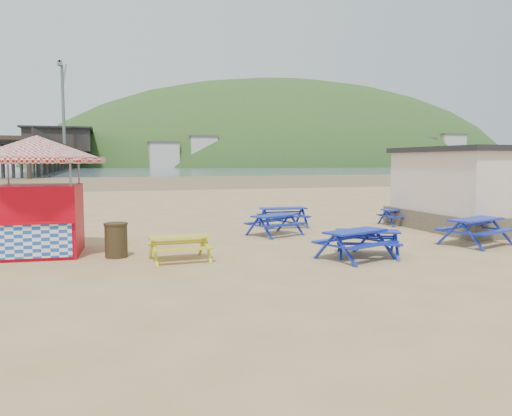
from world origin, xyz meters
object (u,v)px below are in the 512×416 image
object	(u,v)px
picnic_table_yellow	(180,248)
litter_bin	(116,240)
amenity_block	(503,188)
ice_cream_kiosk	(38,180)
picnic_table_blue_b	(283,217)
picnic_table_blue_a	(275,225)

from	to	relation	value
picnic_table_yellow	litter_bin	distance (m)	1.86
litter_bin	amenity_block	distance (m)	15.02
amenity_block	litter_bin	bearing A→B (deg)	-172.74
litter_bin	amenity_block	xyz separation A→B (m)	(14.86, 1.89, 1.09)
picnic_table_yellow	ice_cream_kiosk	size ratio (longest dim) A/B	0.41
picnic_table_blue_b	ice_cream_kiosk	size ratio (longest dim) A/B	0.47
picnic_table_blue_b	picnic_table_yellow	xyz separation A→B (m)	(-5.01, -5.55, -0.05)
picnic_table_blue_b	amenity_block	xyz separation A→B (m)	(8.28, -2.67, 1.19)
ice_cream_kiosk	amenity_block	size ratio (longest dim) A/B	0.54
litter_bin	amenity_block	bearing A→B (deg)	7.26
picnic_table_blue_a	litter_bin	world-z (taller)	litter_bin
picnic_table_yellow	ice_cream_kiosk	bearing A→B (deg)	147.44
litter_bin	picnic_table_blue_b	bearing A→B (deg)	34.71
picnic_table_blue_b	amenity_block	size ratio (longest dim) A/B	0.26
picnic_table_yellow	amenity_block	bearing A→B (deg)	9.70
picnic_table_blue_a	amenity_block	xyz separation A→B (m)	(9.37, -0.60, 1.20)
picnic_table_blue_b	amenity_block	distance (m)	8.78
picnic_table_blue_a	amenity_block	distance (m)	9.47
picnic_table_blue_b	ice_cream_kiosk	bearing A→B (deg)	-155.31
picnic_table_blue_b	litter_bin	bearing A→B (deg)	-142.63
litter_bin	amenity_block	size ratio (longest dim) A/B	0.13
ice_cream_kiosk	amenity_block	bearing A→B (deg)	7.00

